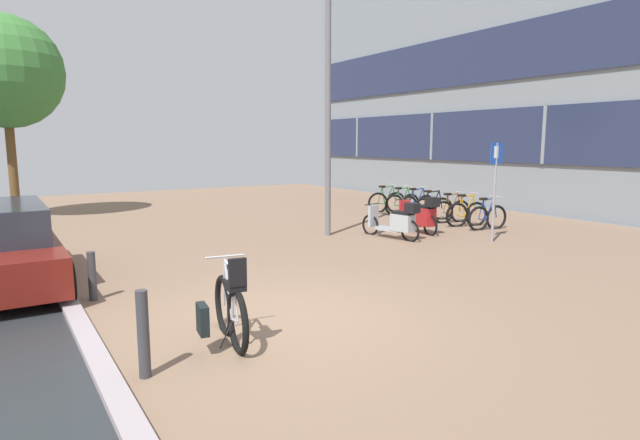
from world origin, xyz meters
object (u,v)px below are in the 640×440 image
at_px(bicycle_rack_06, 387,202).
at_px(street_tree, 4,72).
at_px(bicycle_rack_03, 433,209).
at_px(bollard_near, 143,334).
at_px(parking_sign, 495,181).
at_px(bicycle_foreground, 229,310).
at_px(bicycle_rack_05, 402,204).
at_px(bicycle_rack_04, 417,206).
at_px(scooter_mid, 421,216).
at_px(lamp_post, 328,92).
at_px(bicycle_rack_02, 452,211).
at_px(bicycle_rack_01, 467,214).
at_px(bicycle_rack_00, 487,217).
at_px(bollard_far, 92,276).
at_px(scooter_near, 396,221).

height_order(bicycle_rack_06, street_tree, street_tree).
distance_m(bicycle_rack_03, bollard_near, 12.12).
distance_m(parking_sign, bollard_near, 9.42).
relative_size(bicycle_foreground, bicycle_rack_05, 1.06).
relative_size(bicycle_rack_03, bicycle_rack_05, 0.96).
bearing_deg(bicycle_rack_05, parking_sign, -106.41).
xyz_separation_m(bicycle_foreground, bicycle_rack_04, (9.22, 6.71, -0.05)).
relative_size(scooter_mid, lamp_post, 0.28).
xyz_separation_m(bicycle_rack_02, bicycle_rack_05, (-0.05, 2.15, 0.01)).
relative_size(bicycle_rack_01, bicycle_rack_06, 0.99).
relative_size(bicycle_rack_02, bicycle_rack_05, 0.97).
distance_m(bicycle_rack_02, scooter_mid, 2.22).
relative_size(lamp_post, street_tree, 1.06).
height_order(bicycle_rack_03, scooter_mid, scooter_mid).
xyz_separation_m(scooter_mid, bollard_near, (-8.32, -4.83, -0.00)).
bearing_deg(bicycle_rack_02, lamp_post, 177.64).
relative_size(bicycle_rack_02, bollard_near, 1.42).
distance_m(lamp_post, street_tree, 10.19).
distance_m(bicycle_rack_04, bicycle_rack_06, 1.43).
bearing_deg(bicycle_rack_05, bicycle_rack_06, 95.88).
relative_size(bicycle_rack_00, bicycle_rack_05, 0.97).
bearing_deg(street_tree, bicycle_rack_01, -38.48).
relative_size(bicycle_rack_00, street_tree, 0.21).
bearing_deg(bicycle_rack_00, bollard_far, -173.56).
height_order(bicycle_rack_00, lamp_post, lamp_post).
bearing_deg(bicycle_rack_05, bollard_far, -155.35).
height_order(bicycle_rack_01, bicycle_rack_05, bicycle_rack_01).
xyz_separation_m(bicycle_rack_04, bollard_far, (-10.31, -4.02, 0.02)).
xyz_separation_m(bicycle_rack_03, bicycle_rack_05, (0.03, 1.43, -0.00)).
bearing_deg(lamp_post, bicycle_rack_06, 32.75).
bearing_deg(bollard_near, bollard_far, 90.00).
relative_size(bicycle_rack_01, bicycle_rack_02, 1.02).
height_order(bicycle_rack_01, parking_sign, parking_sign).
height_order(bicycle_rack_00, bollard_near, bicycle_rack_00).
distance_m(lamp_post, bollard_far, 7.41).
relative_size(bicycle_rack_03, parking_sign, 0.54).
xyz_separation_m(bicycle_rack_00, scooter_mid, (-1.92, 0.58, 0.12)).
xyz_separation_m(scooter_near, street_tree, (-7.79, 9.03, 4.03)).
bearing_deg(bicycle_rack_05, street_tree, 152.33).
height_order(bicycle_rack_02, lamp_post, lamp_post).
xyz_separation_m(bicycle_rack_00, bicycle_rack_05, (0.07, 3.58, 0.01)).
relative_size(bicycle_rack_04, bicycle_rack_06, 1.06).
distance_m(bicycle_rack_01, scooter_mid, 1.90).
relative_size(bicycle_rack_03, lamp_post, 0.20).
xyz_separation_m(bicycle_rack_00, lamp_post, (-4.17, 1.61, 3.28)).
bearing_deg(bollard_far, bollard_near, -90.00).
distance_m(bicycle_foreground, bicycle_rack_00, 9.93).
bearing_deg(bicycle_foreground, street_tree, 97.21).
relative_size(scooter_near, parking_sign, 0.77).
distance_m(bicycle_rack_02, lamp_post, 5.41).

